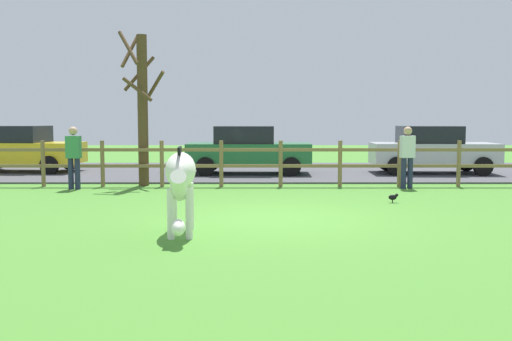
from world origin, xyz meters
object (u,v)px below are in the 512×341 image
at_px(bare_tree, 143,105).
at_px(visitor_left_of_tree, 408,154).
at_px(parked_car_yellow, 21,148).
at_px(parked_car_silver, 433,149).
at_px(visitor_right_of_tree, 75,155).
at_px(zebra, 181,177).
at_px(crow_on_grass, 394,197).
at_px(parked_car_green, 249,149).

relative_size(bare_tree, visitor_left_of_tree, 2.58).
xyz_separation_m(parked_car_yellow, parked_car_silver, (13.84, -0.58, 0.00)).
bearing_deg(visitor_right_of_tree, zebra, -59.14).
xyz_separation_m(parked_car_silver, visitor_right_of_tree, (-10.58, -3.98, 0.06)).
bearing_deg(parked_car_yellow, bare_tree, -36.83).
xyz_separation_m(bare_tree, crow_on_grass, (6.15, -3.33, -2.10)).
relative_size(parked_car_yellow, visitor_right_of_tree, 2.51).
bearing_deg(visitor_left_of_tree, crow_on_grass, -110.46).
bearing_deg(parked_car_yellow, parked_car_green, -5.23).
bearing_deg(parked_car_yellow, crow_on_grass, -32.34).
bearing_deg(zebra, parked_car_silver, 54.87).
bearing_deg(parked_car_silver, visitor_left_of_tree, -115.52).
bearing_deg(parked_car_green, crow_on_grass, -62.40).
height_order(crow_on_grass, visitor_right_of_tree, visitor_right_of_tree).
relative_size(parked_car_yellow, parked_car_green, 1.02).
height_order(zebra, visitor_left_of_tree, visitor_left_of_tree).
distance_m(bare_tree, crow_on_grass, 7.31).
bearing_deg(parked_car_yellow, parked_car_silver, -2.38).
bearing_deg(parked_car_yellow, visitor_left_of_tree, -19.92).
relative_size(crow_on_grass, visitor_left_of_tree, 0.13).
xyz_separation_m(zebra, parked_car_yellow, (-6.83, 10.53, -0.08)).
xyz_separation_m(crow_on_grass, visitor_left_of_tree, (0.98, 2.64, 0.78)).
distance_m(bare_tree, visitor_left_of_tree, 7.29).
xyz_separation_m(parked_car_yellow, visitor_right_of_tree, (3.26, -4.55, 0.06)).
bearing_deg(crow_on_grass, visitor_right_of_tree, 162.60).
relative_size(bare_tree, zebra, 2.18).
bearing_deg(parked_car_green, parked_car_silver, 1.26).
distance_m(parked_car_yellow, parked_car_green, 7.79).
height_order(parked_car_yellow, visitor_left_of_tree, visitor_left_of_tree).
relative_size(parked_car_silver, visitor_right_of_tree, 2.48).
height_order(zebra, parked_car_green, parked_car_green).
distance_m(zebra, parked_car_silver, 12.18).
distance_m(crow_on_grass, visitor_right_of_tree, 8.20).
distance_m(crow_on_grass, visitor_left_of_tree, 2.92).
relative_size(bare_tree, parked_car_silver, 1.04).
bearing_deg(parked_car_green, visitor_left_of_tree, -40.52).
relative_size(parked_car_silver, visitor_left_of_tree, 2.48).
xyz_separation_m(bare_tree, visitor_right_of_tree, (-1.64, -0.89, -1.32)).
height_order(crow_on_grass, visitor_left_of_tree, visitor_left_of_tree).
bearing_deg(parked_car_yellow, visitor_right_of_tree, -54.42).
distance_m(bare_tree, visitor_right_of_tree, 2.28).
bearing_deg(crow_on_grass, parked_car_yellow, 147.66).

